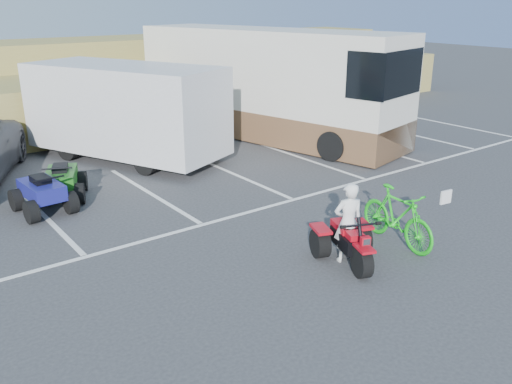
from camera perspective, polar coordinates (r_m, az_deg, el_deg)
ground at (r=10.48m, az=1.28°, el=-7.61°), size 100.00×100.00×0.00m
parking_stripes at (r=14.02m, az=-6.18°, el=-0.47°), size 28.00×5.16×0.01m
grass_embankment at (r=23.76m, az=-22.72°, el=9.99°), size 40.00×8.50×3.10m
red_trike_atv at (r=10.65m, az=9.76°, el=-7.45°), size 1.65×1.86×1.00m
rider at (r=10.44m, az=9.67°, el=-3.20°), size 0.68×0.57×1.59m
green_dirt_bike at (r=11.45m, az=14.64°, el=-2.53°), size 0.81×2.06×1.21m
cargo_trailer at (r=17.42m, az=-13.55°, el=8.47°), size 4.84×6.76×2.93m
rv_motorhome at (r=19.99m, az=1.18°, el=10.53°), size 4.94×10.79×3.77m
quad_atv_blue at (r=13.92m, az=-21.33°, el=-1.94°), size 1.25×1.61×1.00m
quad_atv_green at (r=14.68m, az=-19.57°, el=-0.62°), size 1.64×1.84×0.99m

